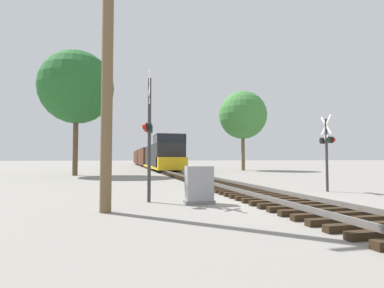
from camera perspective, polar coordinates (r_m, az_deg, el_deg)
ground_plane at (r=11.34m, az=15.11°, el=-10.39°), size 400.00×400.00×0.00m
rail_track_bed at (r=11.33m, az=15.10°, el=-9.71°), size 2.60×160.00×0.31m
freight_train at (r=55.14m, az=-8.21°, el=-2.44°), size 3.13×51.82×4.14m
crossing_signal_near at (r=10.66m, az=-8.25°, el=2.60°), size 0.45×1.01×4.55m
crossing_signal_far at (r=15.22m, az=24.33°, el=-0.14°), size 0.47×1.02×3.53m
relay_cabinet at (r=10.16m, az=1.37°, el=-7.86°), size 1.00×0.51×1.26m
utility_pole at (r=9.42m, az=-15.79°, el=16.87°), size 1.80×0.32×9.14m
tree_far_right at (r=29.35m, az=-21.14°, el=10.02°), size 6.57×6.57×11.22m
tree_mid_background at (r=38.86m, az=9.65°, el=5.43°), size 6.09×6.09×10.09m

